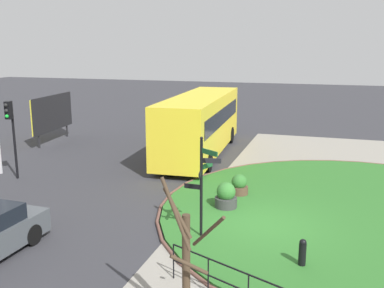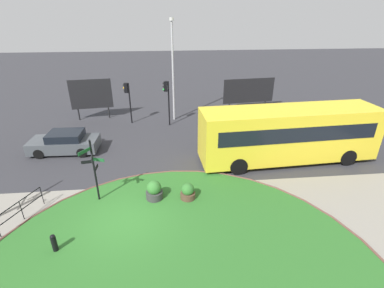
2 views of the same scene
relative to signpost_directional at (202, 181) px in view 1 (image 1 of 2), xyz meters
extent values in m
plane|color=#333338|center=(1.47, -1.62, -1.90)|extent=(120.00, 120.00, 0.00)
cube|color=gray|center=(1.47, -3.28, -1.89)|extent=(32.00, 8.69, 0.02)
cylinder|color=#2D6B28|center=(3.58, -5.21, -1.85)|extent=(14.99, 14.99, 0.10)
torus|color=brown|center=(3.58, -5.21, -1.84)|extent=(15.30, 15.30, 0.11)
cylinder|color=black|center=(0.01, 0.04, -0.31)|extent=(0.09, 0.09, 3.17)
sphere|color=black|center=(0.01, 0.04, 1.32)|extent=(0.10, 0.10, 0.10)
cube|color=#195128|center=(-0.20, -0.28, 0.96)|extent=(0.40, 0.58, 0.15)
cube|color=black|center=(0.07, -0.28, 0.64)|extent=(0.14, 0.55, 0.15)
cube|color=#195128|center=(0.30, -0.06, 0.41)|extent=(0.52, 0.21, 0.15)
cube|color=black|center=(-0.26, 0.00, 0.29)|extent=(0.46, 0.11, 0.15)
cube|color=black|center=(0.03, 0.34, -0.22)|extent=(0.06, 0.51, 0.15)
cylinder|color=black|center=(-0.99, -3.11, -1.54)|extent=(0.20, 0.20, 0.72)
sphere|color=black|center=(-0.99, -3.11, -1.14)|extent=(0.19, 0.19, 0.19)
cube|color=black|center=(-3.51, -2.09, -0.93)|extent=(1.89, 4.23, 0.03)
cylinder|color=black|center=(-2.58, 0.02, -1.41)|extent=(0.04, 0.04, 0.97)
cylinder|color=black|center=(-3.04, -1.04, -1.41)|extent=(0.04, 0.04, 0.97)
cube|color=yellow|center=(10.63, 3.22, -0.11)|extent=(10.67, 3.14, 3.02)
cube|color=black|center=(10.56, 4.50, 0.31)|extent=(9.26, 0.57, 0.88)
cube|color=black|center=(10.71, 1.95, 0.31)|extent=(9.26, 0.57, 0.88)
cube|color=black|center=(15.90, 3.54, 0.04)|extent=(0.14, 2.07, 1.10)
cube|color=black|center=(15.90, 3.54, 1.18)|extent=(0.10, 1.39, 0.28)
cylinder|color=black|center=(13.93, 4.58, -1.40)|extent=(1.02, 0.36, 1.00)
cylinder|color=black|center=(14.07, 2.26, -1.40)|extent=(1.02, 0.36, 1.00)
cylinder|color=black|center=(7.20, 4.18, -1.40)|extent=(1.02, 0.36, 1.00)
cylinder|color=black|center=(7.34, 1.86, -1.40)|extent=(1.02, 0.36, 1.00)
cylinder|color=black|center=(-1.96, 4.80, -1.58)|extent=(0.65, 0.24, 0.64)
cylinder|color=black|center=(3.66, 9.89, -0.11)|extent=(0.11, 0.11, 3.57)
cube|color=black|center=(3.45, 9.88, 1.28)|extent=(0.27, 0.27, 0.78)
sphere|color=black|center=(3.30, 9.87, 1.52)|extent=(0.16, 0.16, 0.16)
sphere|color=black|center=(3.30, 9.87, 1.28)|extent=(0.16, 0.16, 0.16)
sphere|color=green|center=(3.30, 9.87, 1.04)|extent=(0.16, 0.16, 0.16)
cylinder|color=black|center=(9.22, 12.81, -0.97)|extent=(0.12, 0.12, 1.86)
cylinder|color=black|center=(12.73, 13.20, -0.97)|extent=(0.12, 0.12, 1.86)
cube|color=yellow|center=(10.98, 13.00, -0.04)|extent=(4.69, 0.63, 2.11)
cube|color=black|center=(10.98, 12.93, -0.04)|extent=(4.78, 0.56, 2.21)
cylinder|color=#383838|center=(2.69, -0.13, -1.66)|extent=(0.82, 0.82, 0.47)
sphere|color=#33702D|center=(2.69, -0.13, -1.20)|extent=(0.70, 0.70, 0.70)
cylinder|color=brown|center=(4.30, -0.29, -1.69)|extent=(0.73, 0.73, 0.41)
sphere|color=#33702D|center=(4.30, -0.29, -1.29)|extent=(0.62, 0.62, 0.62)
cylinder|color=#423323|center=(-4.50, -0.96, -0.59)|extent=(0.17, 0.17, 2.62)
cylinder|color=#423323|center=(-4.79, -0.89, 0.86)|extent=(0.25, 0.67, 0.96)
cylinder|color=#423323|center=(-4.82, -0.86, 0.85)|extent=(0.30, 0.73, 1.38)
cylinder|color=#423323|center=(-4.08, -1.31, 0.23)|extent=(0.78, 0.92, 1.05)
cylinder|color=#423323|center=(-4.82, -1.13, -0.18)|extent=(0.42, 0.72, 0.50)
camera|label=1|loc=(-12.31, -3.56, 3.99)|focal=41.02mm
camera|label=2|loc=(3.41, -11.55, 6.44)|focal=26.28mm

